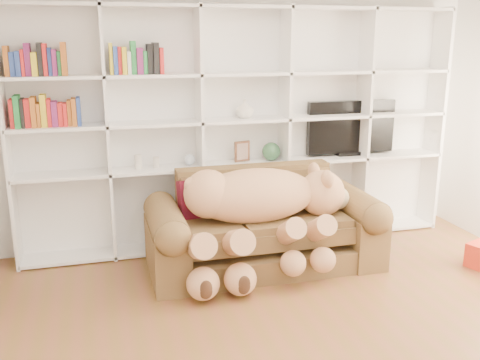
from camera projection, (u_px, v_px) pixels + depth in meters
name	position (u px, v px, depth m)	size (l,w,h in m)	color
wall_back	(238.00, 112.00, 5.49)	(5.00, 0.02, 2.70)	white
bookshelf	(218.00, 119.00, 5.31)	(4.43, 0.35, 2.40)	white
sofa	(263.00, 231.00, 5.00)	(2.13, 0.92, 0.90)	brown
teddy_bear	(259.00, 208.00, 4.73)	(1.66, 0.89, 0.96)	tan
throw_pillow	(200.00, 200.00, 4.91)	(0.38, 0.12, 0.38)	#560E18
tv	(351.00, 128.00, 5.72)	(0.99, 0.18, 0.58)	black
picture_frame	(242.00, 151.00, 5.40)	(0.17, 0.03, 0.21)	#512E1B
green_vase	(271.00, 152.00, 5.48)	(0.19, 0.19, 0.19)	#305E3B
figurine_tall	(138.00, 162.00, 5.14)	(0.07, 0.07, 0.14)	beige
figurine_short	(156.00, 162.00, 5.19)	(0.06, 0.06, 0.11)	beige
snow_globe	(190.00, 159.00, 5.27)	(0.11, 0.11, 0.11)	silver
shelf_vase	(245.00, 109.00, 5.29)	(0.18, 0.18, 0.19)	silver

